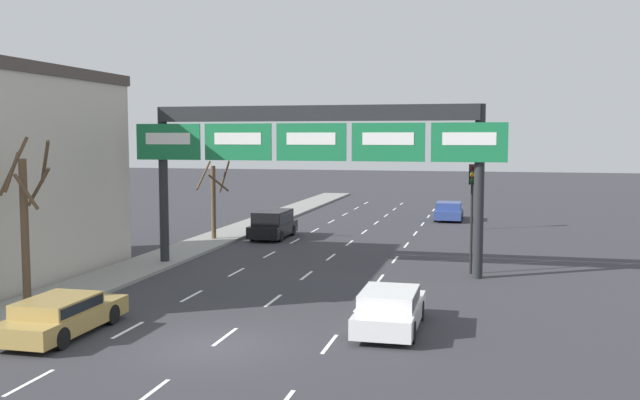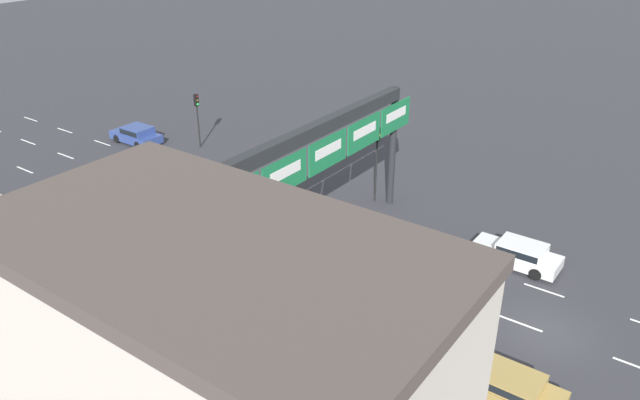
# 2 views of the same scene
# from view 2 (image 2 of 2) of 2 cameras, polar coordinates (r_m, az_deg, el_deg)

# --- Properties ---
(ground_plane) EXTENTS (220.00, 220.00, 0.00)m
(ground_plane) POSITION_cam_2_polar(r_m,az_deg,el_deg) (30.38, 19.67, -11.27)
(ground_plane) COLOR #333338
(lane_dashes) EXTENTS (6.72, 67.00, 0.01)m
(lane_dashes) POSITION_cam_2_polar(r_m,az_deg,el_deg) (35.23, -1.51, -4.00)
(lane_dashes) COLOR white
(lane_dashes) RESTS_ON ground_plane
(sign_gantry) EXTENTS (17.13, 0.70, 7.56)m
(sign_gantry) POSITION_cam_2_polar(r_m,az_deg,el_deg) (31.85, 0.32, 4.77)
(sign_gantry) COLOR #232628
(sign_gantry) RESTS_ON ground_plane
(building_near) EXTENTS (8.16, 14.48, 9.16)m
(building_near) POSITION_cam_2_polar(r_m,az_deg,el_deg) (20.17, -9.15, -14.78)
(building_near) COLOR beige
(building_near) RESTS_ON ground_plane
(car_white) EXTENTS (1.89, 4.55, 1.33)m
(car_white) POSITION_cam_2_polar(r_m,az_deg,el_deg) (34.54, 17.65, -4.65)
(car_white) COLOR silver
(car_white) RESTS_ON ground_plane
(suv_black) EXTENTS (1.94, 4.53, 1.69)m
(suv_black) POSITION_cam_2_polar(r_m,az_deg,el_deg) (37.11, -16.64, -1.87)
(suv_black) COLOR black
(suv_black) RESTS_ON ground_plane
(car_gold) EXTENTS (1.93, 4.79, 1.22)m
(car_gold) POSITION_cam_2_polar(r_m,az_deg,el_deg) (26.12, 16.42, -15.84)
(car_gold) COLOR #A88947
(car_gold) RESTS_ON ground_plane
(car_blue) EXTENTS (1.97, 4.20, 1.37)m
(car_blue) POSITION_cam_2_polar(r_m,az_deg,el_deg) (51.40, -16.43, 5.80)
(car_blue) COLOR navy
(car_blue) RESTS_ON ground_plane
(traffic_light_near_gantry) EXTENTS (0.30, 0.35, 4.93)m
(traffic_light_near_gantry) POSITION_cam_2_polar(r_m,az_deg,el_deg) (38.83, 5.24, 4.61)
(traffic_light_near_gantry) COLOR black
(traffic_light_near_gantry) RESTS_ON ground_plane
(traffic_light_mid_block) EXTENTS (0.30, 0.35, 4.22)m
(traffic_light_mid_block) POSITION_cam_2_polar(r_m,az_deg,el_deg) (48.64, -11.16, 8.11)
(traffic_light_mid_block) COLOR black
(traffic_light_mid_block) RESTS_ON ground_plane
(tree_bare_closest) EXTENTS (1.97, 1.77, 6.01)m
(tree_bare_closest) POSITION_cam_2_polar(r_m,az_deg,el_deg) (22.86, 6.94, -13.08)
(tree_bare_closest) COLOR brown
(tree_bare_closest) RESTS_ON sidewalk_left
(tree_bare_second) EXTENTS (1.98, 2.07, 4.63)m
(tree_bare_second) POSITION_cam_2_polar(r_m,az_deg,el_deg) (33.43, -18.99, -2.19)
(tree_bare_second) COLOR brown
(tree_bare_second) RESTS_ON sidewalk_left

